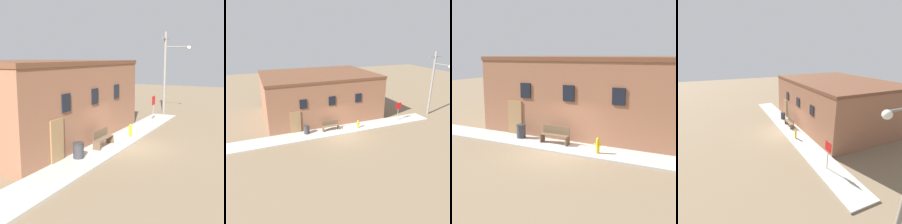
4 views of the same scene
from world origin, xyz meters
TOP-DOWN VIEW (x-y plane):
  - ground_plane at (0.00, 0.00)m, footprint 80.00×80.00m
  - sidewalk at (0.00, 1.02)m, footprint 20.84×2.04m
  - brick_building at (-0.33, 6.69)m, footprint 12.55×9.43m
  - fire_hydrant at (1.98, 0.73)m, footprint 0.39×0.19m
  - stop_sign at (6.92, 0.89)m, footprint 0.68×0.06m
  - bench at (-0.79, 1.27)m, footprint 1.68×0.44m
  - trash_bin at (-3.18, 1.37)m, footprint 0.56×0.56m
  - utility_pole at (11.80, 1.36)m, footprint 1.80×2.40m

SIDE VIEW (x-z plane):
  - ground_plane at x=0.00m, z-range 0.00..0.00m
  - sidewalk at x=0.00m, z-range 0.00..0.11m
  - fire_hydrant at x=1.98m, z-range 0.11..0.91m
  - trash_bin at x=-3.18m, z-range 0.11..0.92m
  - bench at x=-0.79m, z-range 0.11..1.08m
  - stop_sign at x=6.92m, z-range 0.52..2.56m
  - brick_building at x=-0.33m, z-range 0.00..4.89m
  - utility_pole at x=11.80m, z-range 0.32..7.66m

